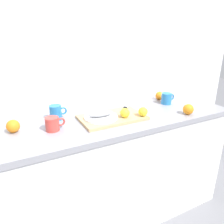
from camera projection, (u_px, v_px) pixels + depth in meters
ground_plane at (103, 215)px, 1.85m from camera, size 12.00×12.00×0.00m
back_wall at (84, 63)px, 1.68m from camera, size 3.20×0.05×2.50m
kitchen_counter at (103, 171)px, 1.69m from camera, size 2.00×0.60×0.90m
cutting_board at (112, 117)px, 1.53m from camera, size 0.46×0.28×0.02m
white_plate at (101, 117)px, 1.49m from camera, size 0.23×0.23×0.01m
fish_fillet at (101, 114)px, 1.48m from camera, size 0.17×0.07×0.04m
chef_knife at (126, 108)px, 1.67m from camera, size 0.21×0.23×0.02m
lemon_0 at (143, 112)px, 1.52m from camera, size 0.07×0.07×0.07m
lemon_1 at (125, 113)px, 1.49m from camera, size 0.07×0.07×0.07m
coffee_mug_0 at (167, 98)px, 1.84m from camera, size 0.13×0.09×0.09m
coffee_mug_1 at (56, 113)px, 1.50m from camera, size 0.12×0.08×0.11m
coffee_mug_2 at (53, 124)px, 1.34m from camera, size 0.13×0.09×0.09m
orange_0 at (13, 126)px, 1.32m from camera, size 0.08×0.08×0.08m
orange_1 at (160, 96)px, 1.95m from camera, size 0.08×0.08×0.08m
orange_3 at (188, 109)px, 1.60m from camera, size 0.08×0.08×0.08m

